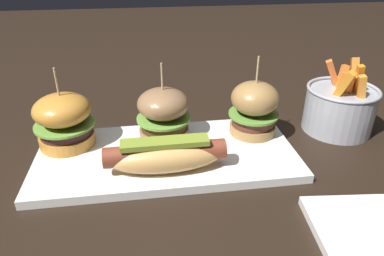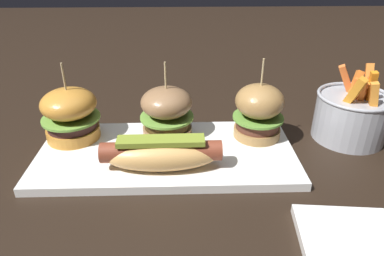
% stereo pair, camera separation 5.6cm
% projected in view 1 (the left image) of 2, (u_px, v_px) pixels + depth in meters
% --- Properties ---
extents(ground_plane, '(3.00, 3.00, 0.00)m').
position_uv_depth(ground_plane, '(167.00, 158.00, 0.58)').
color(ground_plane, black).
extents(platter_main, '(0.42, 0.20, 0.01)m').
position_uv_depth(platter_main, '(167.00, 155.00, 0.57)').
color(platter_main, white).
rests_on(platter_main, ground).
extents(hot_dog, '(0.18, 0.06, 0.05)m').
position_uv_depth(hot_dog, '(165.00, 155.00, 0.51)').
color(hot_dog, '#DFA75E').
rests_on(hot_dog, platter_main).
extents(slider_left, '(0.10, 0.10, 0.13)m').
position_uv_depth(slider_left, '(64.00, 120.00, 0.57)').
color(slider_left, '#CD8832').
rests_on(slider_left, platter_main).
extents(slider_center, '(0.09, 0.09, 0.13)m').
position_uv_depth(slider_center, '(166.00, 113.00, 0.59)').
color(slider_center, '#906946').
rests_on(slider_center, platter_main).
extents(slider_right, '(0.09, 0.09, 0.14)m').
position_uv_depth(slider_right, '(254.00, 108.00, 0.60)').
color(slider_right, '#A47A45').
rests_on(slider_right, platter_main).
extents(fries_bucket, '(0.13, 0.13, 0.14)m').
position_uv_depth(fries_bucket, '(340.00, 107.00, 0.65)').
color(fries_bucket, '#A8AAB2').
rests_on(fries_bucket, ground).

